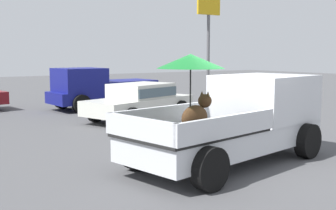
{
  "coord_description": "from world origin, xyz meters",
  "views": [
    {
      "loc": [
        -6.22,
        -6.97,
        2.4
      ],
      "look_at": [
        -0.17,
        2.1,
        1.1
      ],
      "focal_mm": 45.86,
      "sensor_mm": 36.0,
      "label": 1
    }
  ],
  "objects": [
    {
      "name": "parked_sedan_near",
      "position": [
        1.58,
        6.56,
        0.74
      ],
      "size": [
        4.63,
        2.99,
        1.33
      ],
      "rotation": [
        0.0,
        0.0,
        3.45
      ],
      "color": "black",
      "rests_on": "ground"
    },
    {
      "name": "ground_plane",
      "position": [
        0.0,
        0.0,
        0.0
      ],
      "size": [
        80.0,
        80.0,
        0.0
      ],
      "primitive_type": "plane",
      "color": "#4C4C4F"
    },
    {
      "name": "motel_sign",
      "position": [
        7.73,
        10.24,
        3.7
      ],
      "size": [
        1.4,
        0.16,
        5.27
      ],
      "color": "#59595B",
      "rests_on": "ground"
    },
    {
      "name": "pickup_truck_red",
      "position": [
        1.78,
        10.46,
        0.87
      ],
      "size": [
        4.92,
        2.45,
        1.8
      ],
      "rotation": [
        0.0,
        0.0,
        3.22
      ],
      "color": "black",
      "rests_on": "ground"
    },
    {
      "name": "pickup_truck_main",
      "position": [
        0.41,
        0.07,
        0.98
      ],
      "size": [
        5.31,
        2.98,
        2.4
      ],
      "rotation": [
        0.0,
        0.0,
        0.18
      ],
      "color": "black",
      "rests_on": "ground"
    }
  ]
}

